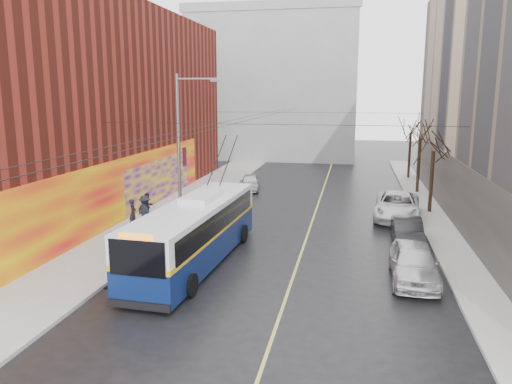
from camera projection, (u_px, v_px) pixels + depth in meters
ground at (247, 297)px, 19.61m from camera, size 140.00×140.00×0.00m
sidewalk_left at (167, 215)px, 32.66m from camera, size 4.00×60.00×0.15m
sidewalk_right at (439, 228)px, 29.44m from camera, size 2.00×60.00×0.15m
lane_line at (314, 215)px, 32.80m from camera, size 0.12×50.00×0.01m
building_left at (65, 106)px, 34.75m from camera, size 12.11×36.00×14.00m
building_far at (276, 84)px, 62.30m from camera, size 20.50×12.10×18.00m
streetlight_pole at (181, 146)px, 29.46m from camera, size 2.65×0.60×9.00m
catenary_wires at (256, 118)px, 33.10m from camera, size 18.00×60.00×0.22m
tree_near at (434, 139)px, 32.34m from camera, size 3.20×3.20×6.40m
tree_mid at (421, 128)px, 39.02m from camera, size 3.20×3.20×6.68m
tree_far at (411, 124)px, 45.78m from camera, size 3.20×3.20×6.57m
puddle at (123, 278)px, 21.58m from camera, size 2.63×2.59×0.01m
pigeons_flying at (230, 111)px, 28.15m from camera, size 3.79×2.89×3.10m
trolleybus at (196, 231)px, 23.29m from camera, size 3.22×11.86×5.57m
parked_car_a at (414, 263)px, 21.16m from camera, size 2.00×4.82×1.63m
parked_car_b at (407, 231)px, 26.44m from camera, size 1.47×4.19×1.38m
parked_car_c at (397, 206)px, 31.80m from camera, size 3.28×6.21×1.66m
following_car at (250, 182)px, 41.25m from camera, size 2.12×4.09×1.33m
pedestrian_a at (133, 213)px, 29.24m from camera, size 0.49×0.66×1.66m
pedestrian_b at (148, 206)px, 31.10m from camera, size 0.90×0.99×1.65m
pedestrian_c at (145, 211)px, 29.39m from camera, size 1.39×1.19×1.86m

